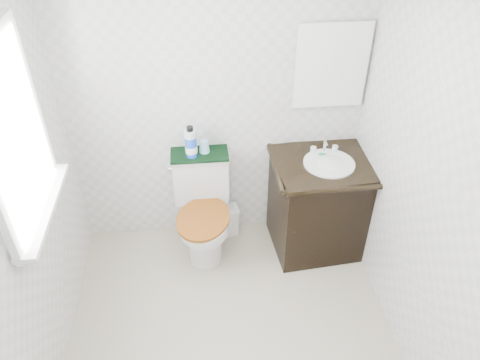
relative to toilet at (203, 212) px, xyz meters
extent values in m
plane|color=#ABA48A|center=(0.14, -0.97, -0.36)|extent=(2.40, 2.40, 0.00)
plane|color=silver|center=(0.14, 0.23, 0.84)|extent=(2.40, 0.00, 2.40)
plane|color=silver|center=(-0.96, -0.97, 0.84)|extent=(0.00, 2.40, 2.40)
plane|color=silver|center=(1.24, -0.97, 0.84)|extent=(0.00, 2.40, 2.40)
cube|color=white|center=(-0.93, -0.72, 1.19)|extent=(0.02, 0.70, 0.90)
cube|color=silver|center=(0.96, 0.21, 1.09)|extent=(0.50, 0.02, 0.60)
cylinder|color=silver|center=(0.00, -0.15, -0.16)|extent=(0.26, 0.26, 0.40)
cube|color=silver|center=(0.00, 0.10, -0.16)|extent=(0.26, 0.28, 0.40)
cube|color=silver|center=(0.00, 0.12, 0.24)|extent=(0.42, 0.18, 0.38)
cube|color=silver|center=(0.00, 0.12, 0.44)|extent=(0.44, 0.20, 0.03)
cylinder|color=silver|center=(0.00, -0.19, 0.04)|extent=(0.38, 0.38, 0.08)
cylinder|color=brown|center=(0.00, -0.19, 0.10)|extent=(0.49, 0.49, 0.03)
cube|color=black|center=(0.91, -0.06, 0.03)|extent=(0.73, 0.63, 0.78)
cube|color=black|center=(0.91, -0.06, 0.44)|extent=(0.77, 0.68, 0.04)
cylinder|color=silver|center=(0.94, -0.09, 0.47)|extent=(0.38, 0.38, 0.01)
ellipsoid|color=silver|center=(0.94, -0.09, 0.41)|extent=(0.32, 0.32, 0.16)
cylinder|color=silver|center=(0.94, 0.06, 0.51)|extent=(0.02, 0.02, 0.10)
cube|color=silver|center=(0.20, 0.13, -0.24)|extent=(0.19, 0.16, 0.24)
cube|color=silver|center=(0.20, 0.13, -0.11)|extent=(0.21, 0.18, 0.03)
cube|color=black|center=(0.00, 0.12, 0.47)|extent=(0.43, 0.22, 0.02)
cylinder|color=blue|center=(-0.06, 0.10, 0.56)|extent=(0.09, 0.09, 0.16)
cylinder|color=silver|center=(-0.06, 0.10, 0.66)|extent=(0.09, 0.09, 0.05)
cylinder|color=black|center=(-0.06, 0.10, 0.71)|extent=(0.05, 0.05, 0.03)
cone|color=#87BFDD|center=(0.04, 0.14, 0.53)|extent=(0.08, 0.08, 0.10)
ellipsoid|color=#176F64|center=(0.92, 0.02, 0.47)|extent=(0.07, 0.05, 0.02)
camera|label=1|loc=(0.01, -2.82, 2.42)|focal=35.00mm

